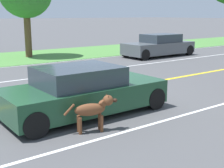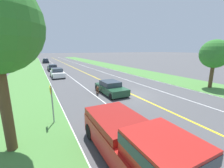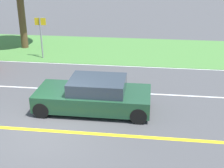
{
  "view_description": "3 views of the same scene",
  "coord_description": "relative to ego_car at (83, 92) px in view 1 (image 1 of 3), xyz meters",
  "views": [
    {
      "loc": [
        8.65,
        -5.5,
        2.6
      ],
      "look_at": [
        2.39,
        -0.82,
        0.85
      ],
      "focal_mm": 50.0,
      "sensor_mm": 36.0,
      "label": 1
    },
    {
      "loc": [
        8.43,
        12.07,
        4.45
      ],
      "look_at": [
        1.72,
        -1.13,
        1.03
      ],
      "focal_mm": 24.0,
      "sensor_mm": 36.0,
      "label": 2
    },
    {
      "loc": [
        -8.86,
        -3.34,
        5.56
      ],
      "look_at": [
        1.55,
        -2.02,
        1.19
      ],
      "focal_mm": 50.0,
      "sensor_mm": 36.0,
      "label": 3
    }
  ],
  "objects": [
    {
      "name": "lane_dash_same_dir",
      "position": [
        1.74,
        1.31,
        -0.6
      ],
      "size": [
        0.1,
        160.0,
        0.01
      ],
      "primitive_type": "cube",
      "color": "white",
      "rests_on": "ground"
    },
    {
      "name": "ground_plane",
      "position": [
        -1.76,
        1.31,
        -0.6
      ],
      "size": [
        400.0,
        400.0,
        0.0
      ],
      "primitive_type": "plane",
      "color": "#4C4C4F"
    },
    {
      "name": "dog",
      "position": [
        1.28,
        -0.49,
        -0.08
      ],
      "size": [
        0.5,
        1.21,
        0.84
      ],
      "rotation": [
        0.0,
        0.0,
        -0.32
      ],
      "color": "brown",
      "rests_on": "ground"
    },
    {
      "name": "ego_car",
      "position": [
        0.0,
        0.0,
        0.0
      ],
      "size": [
        1.94,
        4.34,
        1.28
      ],
      "color": "#1E472D",
      "rests_on": "ground"
    },
    {
      "name": "lane_dash_oncoming",
      "position": [
        -5.26,
        1.31,
        -0.6
      ],
      "size": [
        0.1,
        160.0,
        0.01
      ],
      "primitive_type": "cube",
      "color": "white",
      "rests_on": "ground"
    },
    {
      "name": "oncoming_car",
      "position": [
        -7.17,
        10.04,
        0.05
      ],
      "size": [
        1.91,
        4.75,
        1.39
      ],
      "rotation": [
        0.0,
        0.0,
        3.14
      ],
      "color": "#51565B",
      "rests_on": "ground"
    },
    {
      "name": "centre_divider_line",
      "position": [
        -1.76,
        1.31,
        -0.6
      ],
      "size": [
        0.18,
        160.0,
        0.01
      ],
      "primitive_type": "cube",
      "color": "yellow",
      "rests_on": "ground"
    },
    {
      "name": "lane_edge_line_left",
      "position": [
        -8.76,
        1.31,
        -0.6
      ],
      "size": [
        0.14,
        160.0,
        0.01
      ],
      "primitive_type": "cube",
      "color": "white",
      "rests_on": "ground"
    }
  ]
}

